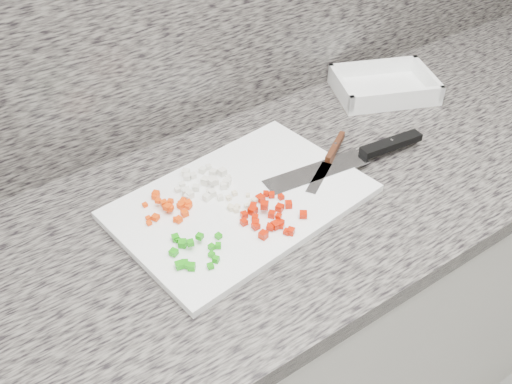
{
  "coord_description": "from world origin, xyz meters",
  "views": [
    {
      "loc": [
        -0.53,
        0.75,
        1.63
      ],
      "look_at": [
        -0.06,
        1.43,
        0.94
      ],
      "focal_mm": 40.0,
      "sensor_mm": 36.0,
      "label": 1
    }
  ],
  "objects": [
    {
      "name": "cabinet",
      "position": [
        0.0,
        1.44,
        0.43
      ],
      "size": [
        3.92,
        0.62,
        0.86
      ],
      "primitive_type": "cube",
      "color": "silver",
      "rests_on": "ground"
    },
    {
      "name": "countertop",
      "position": [
        0.0,
        1.44,
        0.88
      ],
      "size": [
        3.96,
        0.64,
        0.04
      ],
      "primitive_type": "cube",
      "color": "#615D56",
      "rests_on": "cabinet"
    },
    {
      "name": "cutting_board",
      "position": [
        -0.08,
        1.45,
        0.91
      ],
      "size": [
        0.51,
        0.37,
        0.02
      ],
      "primitive_type": "cube",
      "rotation": [
        0.0,
        0.0,
        0.12
      ],
      "color": "white",
      "rests_on": "countertop"
    },
    {
      "name": "carrot_pile",
      "position": [
        -0.21,
        1.5,
        0.92
      ],
      "size": [
        0.1,
        0.1,
        0.02
      ],
      "color": "#EA3D05",
      "rests_on": "cutting_board"
    },
    {
      "name": "onion_pile",
      "position": [
        -0.12,
        1.52,
        0.92
      ],
      "size": [
        0.11,
        0.12,
        0.02
      ],
      "color": "silver",
      "rests_on": "cutting_board"
    },
    {
      "name": "green_pepper_pile",
      "position": [
        -0.23,
        1.38,
        0.92
      ],
      "size": [
        0.11,
        0.11,
        0.02
      ],
      "color": "#19950D",
      "rests_on": "cutting_board"
    },
    {
      "name": "red_pepper_pile",
      "position": [
        -0.07,
        1.37,
        0.92
      ],
      "size": [
        0.12,
        0.13,
        0.02
      ],
      "color": "#B81702",
      "rests_on": "cutting_board"
    },
    {
      "name": "garlic_pile",
      "position": [
        -0.1,
        1.43,
        0.92
      ],
      "size": [
        0.06,
        0.07,
        0.01
      ],
      "color": "beige",
      "rests_on": "cutting_board"
    },
    {
      "name": "chef_knife",
      "position": [
        0.21,
        1.42,
        0.92
      ],
      "size": [
        0.38,
        0.08,
        0.02
      ],
      "rotation": [
        0.0,
        0.0,
        -0.11
      ],
      "color": "white",
      "rests_on": "cutting_board"
    },
    {
      "name": "paring_knife",
      "position": [
        0.15,
        1.45,
        0.92
      ],
      "size": [
        0.19,
        0.13,
        0.02
      ],
      "rotation": [
        0.0,
        0.0,
        0.55
      ],
      "color": "white",
      "rests_on": "cutting_board"
    },
    {
      "name": "tray",
      "position": [
        0.45,
        1.6,
        0.92
      ],
      "size": [
        0.29,
        0.25,
        0.05
      ],
      "rotation": [
        0.0,
        0.0,
        -0.41
      ],
      "color": "white",
      "rests_on": "countertop"
    }
  ]
}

